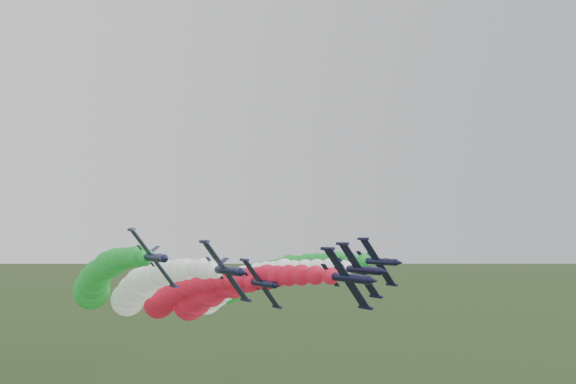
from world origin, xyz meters
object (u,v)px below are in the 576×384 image
jet_inner_left (138,290)px  jet_outer_left (96,282)px  jet_lead (208,295)px  jet_inner_right (224,289)px  jet_outer_right (251,281)px  jet_trail (170,296)px

jet_inner_left → jet_outer_left: (-7.50, 9.13, 1.34)m
jet_lead → jet_inner_right: jet_inner_right is taller
jet_inner_left → jet_outer_right: 31.85m
jet_inner_left → jet_inner_right: size_ratio=1.00×
jet_inner_right → jet_trail: jet_inner_right is taller
jet_lead → jet_inner_right: (7.14, 6.70, 0.50)m
jet_inner_right → jet_trail: size_ratio=1.00×
jet_outer_left → jet_outer_right: jet_outer_left is taller
jet_inner_left → jet_trail: 20.47m
jet_inner_left → jet_inner_right: 20.99m
jet_inner_left → jet_outer_left: size_ratio=1.00×
jet_outer_left → jet_trail: bearing=17.3°
jet_outer_left → jet_trail: jet_outer_left is taller
jet_inner_left → jet_inner_right: jet_inner_left is taller
jet_lead → jet_outer_left: size_ratio=1.00×
jet_outer_left → jet_lead: bearing=-39.5°
jet_lead → jet_trail: size_ratio=1.00×
jet_outer_left → jet_outer_right: size_ratio=1.01×
jet_inner_left → jet_trail: bearing=50.2°
jet_lead → jet_inner_left: bearing=148.5°
jet_lead → jet_inner_right: size_ratio=1.00×
jet_outer_right → jet_lead: bearing=-143.0°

